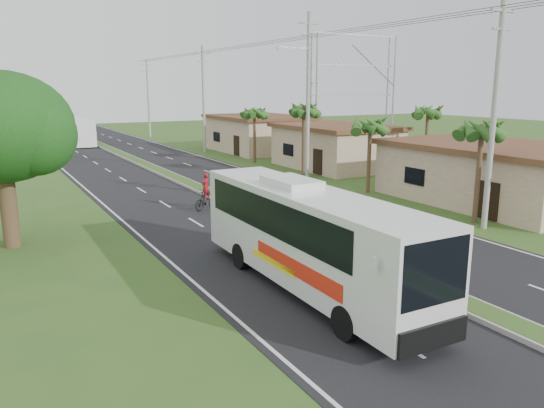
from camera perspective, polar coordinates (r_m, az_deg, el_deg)
ground at (r=20.92m, az=11.20°, el=-6.80°), size 180.00×180.00×0.00m
road_asphalt at (r=37.86m, az=-8.77°, el=1.97°), size 14.00×160.00×0.02m
median_strip at (r=37.84m, az=-8.78°, el=2.11°), size 1.20×160.00×0.18m
lane_edge_left at (r=36.11m, az=-18.76°, el=0.92°), size 0.12×160.00×0.01m
lane_edge_right at (r=40.65m, az=0.10°, el=2.83°), size 0.12×160.00×0.01m
shop_near at (r=34.52m, az=22.69°, el=3.11°), size 8.60×12.60×3.52m
shop_mid at (r=45.99m, az=6.85°, el=6.20°), size 7.60×10.60×3.67m
shop_far at (r=57.83m, az=-1.41°, el=7.63°), size 8.60×11.60×3.82m
palm_verge_a at (r=28.44m, az=21.65°, el=7.41°), size 2.40×2.40×5.45m
palm_verge_b at (r=35.09m, az=10.52°, el=8.25°), size 2.40×2.40×5.05m
palm_verge_c at (r=40.34m, az=3.45°, el=10.05°), size 2.40×2.40×5.85m
palm_verge_d at (r=48.40m, az=-1.91°, el=9.79°), size 2.40×2.40×5.25m
palm_behind_shop at (r=42.76m, az=16.43°, el=9.45°), size 2.40×2.40×5.65m
utility_pole_a at (r=27.38m, az=22.77°, el=9.12°), size 1.60×0.28×11.00m
utility_pole_b at (r=39.29m, az=3.86°, el=11.63°), size 3.20×0.28×12.00m
utility_pole_c at (r=57.11m, az=-7.37°, el=11.24°), size 1.60×0.28×11.00m
utility_pole_d at (r=76.02m, az=-13.17°, el=11.11°), size 1.60×0.28×10.50m
billboard_lattice at (r=56.93m, az=8.79°, el=12.35°), size 10.18×1.18×12.07m
coach_bus_main at (r=17.93m, az=3.84°, el=-3.02°), size 2.57×11.53×3.72m
coach_bus_far at (r=68.56m, az=-20.31°, el=7.49°), size 2.55×10.68×3.10m
motorcyclist at (r=30.15m, az=-7.12°, el=0.75°), size 1.81×1.19×2.11m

